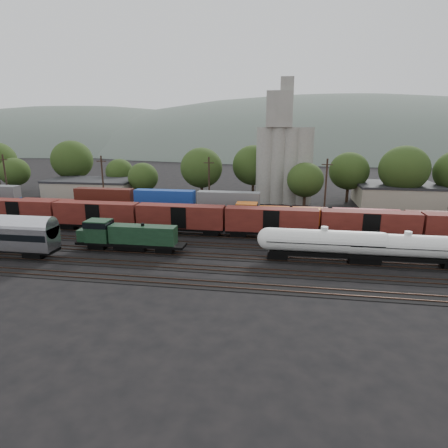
# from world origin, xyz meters

# --- Properties ---
(ground) EXTENTS (600.00, 600.00, 0.00)m
(ground) POSITION_xyz_m (0.00, 0.00, 0.00)
(ground) COLOR black
(tracks) EXTENTS (180.00, 33.20, 0.20)m
(tracks) POSITION_xyz_m (0.00, 0.00, 0.05)
(tracks) COLOR black
(tracks) RESTS_ON ground
(green_locomotive) EXTENTS (16.47, 2.91, 4.36)m
(green_locomotive) POSITION_xyz_m (-19.36, -5.00, 2.49)
(green_locomotive) COLOR black
(green_locomotive) RESTS_ON ground
(tank_car_a) EXTENTS (18.06, 3.23, 4.73)m
(tank_car_a) POSITION_xyz_m (9.31, -5.00, 2.80)
(tank_car_a) COLOR white
(tank_car_a) RESTS_ON ground
(tank_car_b) EXTENTS (17.35, 3.11, 4.55)m
(tank_car_b) POSITION_xyz_m (19.97, -5.00, 2.70)
(tank_car_b) COLOR white
(tank_car_b) RESTS_ON ground
(orange_locomotive) EXTENTS (18.59, 3.10, 4.65)m
(orange_locomotive) POSITION_xyz_m (1.89, 10.00, 2.64)
(orange_locomotive) COLOR black
(orange_locomotive) RESTS_ON ground
(boxcar_string) EXTENTS (153.60, 2.90, 4.20)m
(boxcar_string) POSITION_xyz_m (-5.85, 5.00, 3.12)
(boxcar_string) COLOR black
(boxcar_string) RESTS_ON ground
(container_wall) EXTENTS (181.63, 2.60, 5.80)m
(container_wall) POSITION_xyz_m (13.32, 15.00, 2.71)
(container_wall) COLOR black
(container_wall) RESTS_ON ground
(grain_silo) EXTENTS (13.40, 5.00, 29.00)m
(grain_silo) POSITION_xyz_m (3.28, 36.00, 11.26)
(grain_silo) COLOR gray
(grain_silo) RESTS_ON ground
(industrial_sheds) EXTENTS (119.38, 17.26, 5.10)m
(industrial_sheds) POSITION_xyz_m (6.63, 35.25, 2.56)
(industrial_sheds) COLOR #9E937F
(industrial_sheds) RESTS_ON ground
(tree_band) EXTENTS (161.05, 21.94, 14.45)m
(tree_band) POSITION_xyz_m (-3.57, 37.78, 8.04)
(tree_band) COLOR black
(tree_band) RESTS_ON ground
(utility_poles) EXTENTS (122.20, 0.36, 12.00)m
(utility_poles) POSITION_xyz_m (0.00, 22.00, 6.21)
(utility_poles) COLOR black
(utility_poles) RESTS_ON ground
(distant_hills) EXTENTS (860.00, 286.00, 130.00)m
(distant_hills) POSITION_xyz_m (23.92, 260.00, -20.56)
(distant_hills) COLOR #59665B
(distant_hills) RESTS_ON ground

